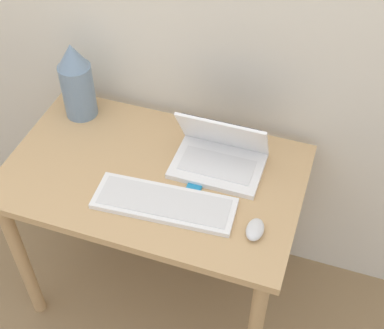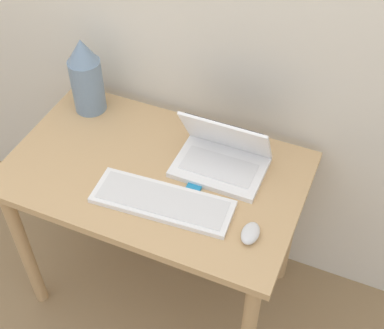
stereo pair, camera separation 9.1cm
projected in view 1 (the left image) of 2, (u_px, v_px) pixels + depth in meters
name	position (u px, v px, depth m)	size (l,w,h in m)	color
desk	(155.00, 194.00, 1.89)	(1.01, 0.62, 0.72)	tan
laptop	(220.00, 154.00, 1.81)	(0.30, 0.21, 0.21)	white
keyboard	(164.00, 203.00, 1.70)	(0.46, 0.18, 0.02)	white
mouse	(255.00, 230.00, 1.62)	(0.05, 0.09, 0.03)	silver
vase	(77.00, 81.00, 1.93)	(0.12, 0.12, 0.30)	slate
mp3_player	(192.00, 192.00, 1.74)	(0.05, 0.06, 0.01)	#1E7FB7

